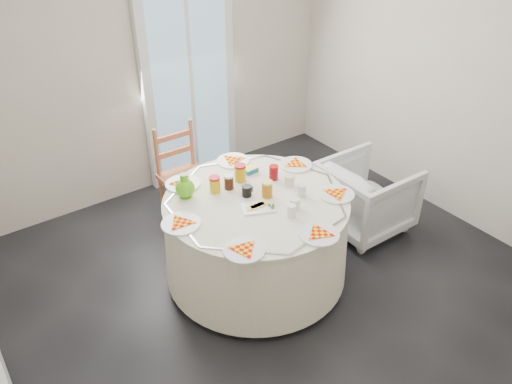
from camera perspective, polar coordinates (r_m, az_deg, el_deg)
floor at (r=4.01m, az=2.37°, el=-11.04°), size 4.00×4.00×0.00m
wall_back at (r=4.85m, az=-12.41°, el=14.35°), size 4.00×0.02×2.60m
wall_right at (r=4.67m, az=22.93°, el=11.85°), size 0.02×4.00×2.60m
glass_door at (r=5.05m, az=-7.65°, el=12.54°), size 1.00×0.08×2.10m
table at (r=3.89m, az=0.00°, el=-5.27°), size 1.42×1.42×0.72m
wooden_chair at (r=4.53m, az=-8.08°, el=1.87°), size 0.41×0.39×0.92m
armchair at (r=4.54m, az=12.59°, el=0.20°), size 0.67×0.71×0.72m
place_settings at (r=3.66m, az=0.00°, el=-0.39°), size 1.69×1.69×0.03m
jar_cluster at (r=3.80m, az=-1.43°, el=1.82°), size 0.58×0.38×0.16m
butter_tub at (r=3.99m, az=-0.67°, el=2.91°), size 0.12×0.09×0.05m
green_pitcher at (r=3.68m, az=-8.18°, el=1.25°), size 0.16×0.16×0.19m
cheese_platter at (r=3.56m, az=0.33°, el=-1.40°), size 0.28×0.24×0.03m
mugs_glasses at (r=3.69m, az=2.29°, el=0.63°), size 0.57×0.57×0.10m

